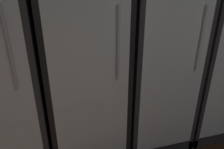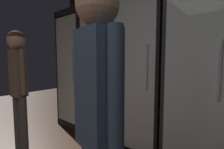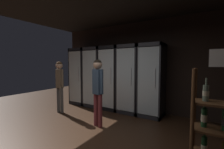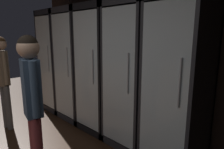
{
  "view_description": "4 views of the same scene",
  "coord_description": "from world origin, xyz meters",
  "px_view_note": "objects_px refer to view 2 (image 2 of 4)",
  "views": [
    {
      "loc": [
        -1.0,
        1.13,
        1.36
      ],
      "look_at": [
        -0.57,
        2.7,
        0.75
      ],
      "focal_mm": 28.72,
      "sensor_mm": 36.0,
      "label": 1
    },
    {
      "loc": [
        0.21,
        0.7,
        1.21
      ],
      "look_at": [
        -1.48,
        2.69,
        0.97
      ],
      "focal_mm": 26.09,
      "sensor_mm": 36.0,
      "label": 2
    },
    {
      "loc": [
        1.78,
        -1.55,
        1.49
      ],
      "look_at": [
        -0.77,
        2.57,
        1.14
      ],
      "focal_mm": 24.15,
      "sensor_mm": 36.0,
      "label": 3
    },
    {
      "loc": [
        1.58,
        0.47,
        1.61
      ],
      "look_at": [
        -0.57,
        2.61,
        0.98
      ],
      "focal_mm": 32.03,
      "sensor_mm": 36.0,
      "label": 4
    }
  ],
  "objects_px": {
    "cooler_center": "(148,75)",
    "shopper_near": "(18,77)",
    "cooler_left": "(111,72)",
    "shopper_far": "(98,103)",
    "cooler_far_left": "(84,71)",
    "cooler_right": "(204,79)"
  },
  "relations": [
    {
      "from": "cooler_center",
      "to": "shopper_near",
      "type": "xyz_separation_m",
      "value": [
        -1.12,
        -1.22,
        -0.01
      ]
    },
    {
      "from": "cooler_left",
      "to": "shopper_near",
      "type": "bearing_deg",
      "value": -110.06
    },
    {
      "from": "cooler_left",
      "to": "shopper_far",
      "type": "bearing_deg",
      "value": -51.19
    },
    {
      "from": "cooler_left",
      "to": "cooler_center",
      "type": "relative_size",
      "value": 1.0
    },
    {
      "from": "shopper_near",
      "to": "shopper_far",
      "type": "relative_size",
      "value": 0.98
    },
    {
      "from": "cooler_far_left",
      "to": "cooler_left",
      "type": "relative_size",
      "value": 1.0
    },
    {
      "from": "cooler_left",
      "to": "cooler_right",
      "type": "relative_size",
      "value": 1.0
    },
    {
      "from": "cooler_left",
      "to": "cooler_center",
      "type": "distance_m",
      "value": 0.67
    },
    {
      "from": "cooler_far_left",
      "to": "cooler_center",
      "type": "height_order",
      "value": "same"
    },
    {
      "from": "cooler_center",
      "to": "shopper_far",
      "type": "distance_m",
      "value": 1.51
    },
    {
      "from": "cooler_left",
      "to": "cooler_center",
      "type": "bearing_deg",
      "value": -0.1
    },
    {
      "from": "cooler_far_left",
      "to": "shopper_far",
      "type": "bearing_deg",
      "value": -38.15
    },
    {
      "from": "cooler_far_left",
      "to": "cooler_center",
      "type": "bearing_deg",
      "value": -0.05
    },
    {
      "from": "cooler_right",
      "to": "shopper_near",
      "type": "distance_m",
      "value": 2.17
    },
    {
      "from": "cooler_far_left",
      "to": "cooler_right",
      "type": "bearing_deg",
      "value": -0.06
    },
    {
      "from": "cooler_left",
      "to": "shopper_near",
      "type": "xyz_separation_m",
      "value": [
        -0.45,
        -1.22,
        -0.02
      ]
    },
    {
      "from": "cooler_left",
      "to": "shopper_far",
      "type": "distance_m",
      "value": 1.84
    },
    {
      "from": "cooler_far_left",
      "to": "shopper_far",
      "type": "relative_size",
      "value": 1.29
    },
    {
      "from": "shopper_near",
      "to": "cooler_left",
      "type": "bearing_deg",
      "value": 69.94
    },
    {
      "from": "cooler_right",
      "to": "shopper_near",
      "type": "height_order",
      "value": "cooler_right"
    },
    {
      "from": "cooler_far_left",
      "to": "cooler_right",
      "type": "height_order",
      "value": "same"
    },
    {
      "from": "cooler_left",
      "to": "cooler_right",
      "type": "xyz_separation_m",
      "value": [
        1.34,
        -0.0,
        -0.01
      ]
    }
  ]
}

